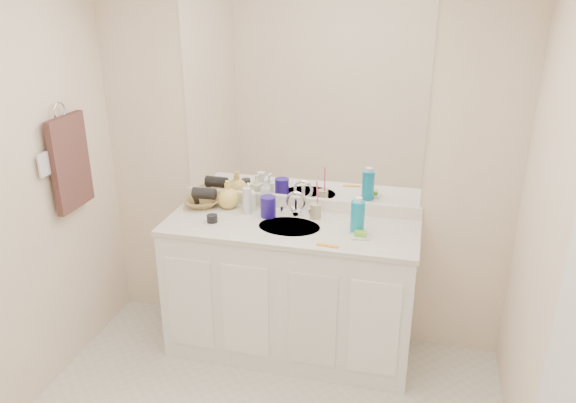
{
  "coord_description": "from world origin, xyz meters",
  "views": [
    {
      "loc": [
        0.72,
        -1.93,
        2.25
      ],
      "look_at": [
        0.0,
        0.97,
        1.05
      ],
      "focal_mm": 35.0,
      "sensor_mm": 36.0,
      "label": 1
    }
  ],
  "objects": [
    {
      "name": "blue_mug",
      "position": [
        -0.16,
        1.12,
        0.94
      ],
      "size": [
        0.12,
        0.12,
        0.13
      ],
      "primitive_type": "cylinder",
      "rotation": [
        0.0,
        0.0,
        0.34
      ],
      "color": "navy",
      "rests_on": "countertop"
    },
    {
      "name": "towel_ring",
      "position": [
        -1.27,
        0.77,
        1.55
      ],
      "size": [
        0.01,
        0.11,
        0.11
      ],
      "primitive_type": "torus",
      "rotation": [
        0.0,
        1.57,
        0.0
      ],
      "color": "silver",
      "rests_on": "wall_left"
    },
    {
      "name": "wicker_basket",
      "position": [
        -0.62,
        1.18,
        0.91
      ],
      "size": [
        0.28,
        0.28,
        0.05
      ],
      "primitive_type": "imported",
      "rotation": [
        0.0,
        0.0,
        0.38
      ],
      "color": "olive",
      "rests_on": "countertop"
    },
    {
      "name": "soap_dish",
      "position": [
        0.43,
        0.95,
        0.89
      ],
      "size": [
        0.12,
        0.1,
        0.01
      ],
      "primitive_type": "cube",
      "rotation": [
        0.0,
        0.0,
        0.18
      ],
      "color": "silver",
      "rests_on": "countertop"
    },
    {
      "name": "wall_back",
      "position": [
        0.0,
        1.3,
        1.2
      ],
      "size": [
        2.6,
        0.02,
        2.4
      ],
      "primitive_type": "cube",
      "color": "#F6DEC1",
      "rests_on": "floor"
    },
    {
      "name": "orange_comb",
      "position": [
        0.27,
        0.8,
        0.88
      ],
      "size": [
        0.13,
        0.04,
        0.01
      ],
      "primitive_type": "cube",
      "rotation": [
        0.0,
        0.0,
        -0.09
      ],
      "color": "orange",
      "rests_on": "countertop"
    },
    {
      "name": "mouthwash_bottle",
      "position": [
        0.4,
        1.02,
        0.98
      ],
      "size": [
        0.08,
        0.08,
        0.19
      ],
      "primitive_type": "cylinder",
      "rotation": [
        0.0,
        0.0,
        -0.01
      ],
      "color": "#0E84AB",
      "rests_on": "countertop"
    },
    {
      "name": "hand_towel",
      "position": [
        -1.25,
        0.77,
        1.25
      ],
      "size": [
        0.04,
        0.32,
        0.55
      ],
      "primitive_type": "cube",
      "color": "black",
      "rests_on": "towel_ring"
    },
    {
      "name": "hair_dryer",
      "position": [
        -0.6,
        1.18,
        0.97
      ],
      "size": [
        0.15,
        0.08,
        0.07
      ],
      "primitive_type": "cylinder",
      "rotation": [
        0.0,
        1.57,
        0.04
      ],
      "color": "black",
      "rests_on": "wicker_basket"
    },
    {
      "name": "soap_bottle_yellow",
      "position": [
        -0.45,
        1.2,
        0.97
      ],
      "size": [
        0.18,
        0.18,
        0.18
      ],
      "primitive_type": "imported",
      "rotation": [
        0.0,
        0.0,
        0.35
      ],
      "color": "#E5C259",
      "rests_on": "countertop"
    },
    {
      "name": "soap_bottle_white",
      "position": [
        -0.21,
        1.25,
        0.98
      ],
      "size": [
        0.08,
        0.08,
        0.2
      ],
      "primitive_type": "imported",
      "rotation": [
        0.0,
        0.0,
        0.1
      ],
      "color": "silver",
      "rests_on": "countertop"
    },
    {
      "name": "toothbrush",
      "position": [
        0.14,
        1.17,
        1.03
      ],
      "size": [
        0.02,
        0.04,
        0.19
      ],
      "primitive_type": "cylinder",
      "rotation": [
        0.14,
        0.0,
        -0.23
      ],
      "color": "#E93D7B",
      "rests_on": "tan_cup"
    },
    {
      "name": "switch_plate",
      "position": [
        -1.27,
        0.57,
        1.3
      ],
      "size": [
        0.01,
        0.08,
        0.13
      ],
      "primitive_type": "cube",
      "color": "silver",
      "rests_on": "wall_left"
    },
    {
      "name": "vanity_cabinet",
      "position": [
        0.0,
        1.02,
        0.42
      ],
      "size": [
        1.5,
        0.55,
        0.85
      ],
      "primitive_type": "cube",
      "color": "white",
      "rests_on": "floor"
    },
    {
      "name": "sink_basin",
      "position": [
        0.0,
        1.0,
        0.87
      ],
      "size": [
        0.37,
        0.37,
        0.02
      ],
      "primitive_type": "cylinder",
      "color": "beige",
      "rests_on": "countertop"
    },
    {
      "name": "faucet",
      "position": [
        0.0,
        1.18,
        0.94
      ],
      "size": [
        0.02,
        0.02,
        0.11
      ],
      "primitive_type": "cylinder",
      "color": "silver",
      "rests_on": "countertop"
    },
    {
      "name": "soap_bottle_cream",
      "position": [
        -0.31,
        1.21,
        0.97
      ],
      "size": [
        0.1,
        0.1,
        0.17
      ],
      "primitive_type": "imported",
      "rotation": [
        0.0,
        0.0,
        0.4
      ],
      "color": "#FFFECF",
      "rests_on": "countertop"
    },
    {
      "name": "wall_right",
      "position": [
        1.3,
        0.0,
        1.2
      ],
      "size": [
        0.02,
        2.6,
        2.4
      ],
      "primitive_type": "cube",
      "color": "#F6DEC1",
      "rests_on": "floor"
    },
    {
      "name": "tan_cup",
      "position": [
        0.13,
        1.17,
        0.93
      ],
      "size": [
        0.07,
        0.07,
        0.09
      ],
      "primitive_type": "cylinder",
      "rotation": [
        0.0,
        0.0,
        -0.01
      ],
      "color": "tan",
      "rests_on": "countertop"
    },
    {
      "name": "mirror",
      "position": [
        0.0,
        1.29,
        1.56
      ],
      "size": [
        1.48,
        0.01,
        1.2
      ],
      "primitive_type": "cube",
      "color": "white",
      "rests_on": "wall_back"
    },
    {
      "name": "green_soap",
      "position": [
        0.43,
        0.95,
        0.9
      ],
      "size": [
        0.07,
        0.05,
        0.02
      ],
      "primitive_type": "cube",
      "rotation": [
        0.0,
        0.0,
        -0.03
      ],
      "color": "#7AC12F",
      "rests_on": "soap_dish"
    },
    {
      "name": "countertop",
      "position": [
        0.0,
        1.02,
        0.86
      ],
      "size": [
        1.52,
        0.57,
        0.03
      ],
      "primitive_type": "cube",
      "color": "beige",
      "rests_on": "vanity_cabinet"
    },
    {
      "name": "extra_white_bottle",
      "position": [
        -0.3,
        1.13,
        0.96
      ],
      "size": [
        0.06,
        0.06,
        0.17
      ],
      "primitive_type": "cylinder",
      "rotation": [
        0.0,
        0.0,
        0.21
      ],
      "color": "silver",
      "rests_on": "countertop"
    },
    {
      "name": "dark_jar",
      "position": [
        -0.46,
        0.96,
        0.9
      ],
      "size": [
        0.08,
        0.08,
        0.04
      ],
      "primitive_type": "cylinder",
      "rotation": [
        0.0,
        0.0,
        -0.28
      ],
      "color": "black",
      "rests_on": "countertop"
    },
    {
      "name": "backsplash",
      "position": [
        0.0,
        1.29,
        0.92
      ],
      "size": [
        1.52,
        0.03,
        0.08
      ],
      "primitive_type": "cube",
      "color": "white",
      "rests_on": "countertop"
    }
  ]
}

